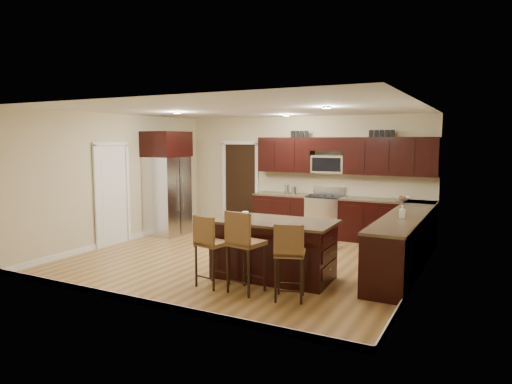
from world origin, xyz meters
The scene contains 23 objects.
floor centered at (0.00, 0.00, 0.00)m, with size 6.00×6.00×0.00m, color #A0743F.
ceiling centered at (0.00, 0.00, 2.70)m, with size 6.00×6.00×0.00m, color silver.
wall_back centered at (0.00, 2.75, 1.35)m, with size 6.00×6.00×0.00m, color #C8BA90.
wall_left centered at (-3.00, 0.00, 1.35)m, with size 5.50×5.50×0.00m, color #C8BA90.
wall_right centered at (3.00, 0.00, 1.35)m, with size 5.50×5.50×0.00m, color #C8BA90.
base_cabinets centered at (1.90, 1.45, 0.46)m, with size 4.02×3.96×0.92m.
upper_cabinets centered at (1.04, 2.58, 1.84)m, with size 4.00×0.33×0.80m.
range centered at (0.68, 2.45, 0.47)m, with size 0.76×0.64×1.11m.
microwave centered at (0.68, 2.60, 1.62)m, with size 0.76×0.31×0.40m, color silver.
doorway centered at (-1.65, 2.73, 1.03)m, with size 0.85×0.03×2.06m, color black.
pantry_door centered at (-2.98, -0.30, 1.02)m, with size 0.03×0.80×2.04m, color white.
letter_decor centered at (0.90, 2.58, 2.29)m, with size 2.20×0.03×0.15m, color black, non-canonical shape.
island centered at (0.96, -0.85, 0.43)m, with size 1.94×1.07×0.92m.
stool_left centered at (0.33, -1.70, 0.67)m, with size 0.46×0.46×1.07m.
stool_mid centered at (0.90, -1.70, 0.73)m, with size 0.50×0.50×1.18m.
stool_right centered at (1.60, -1.69, 0.66)m, with size 0.50×0.50×1.06m.
refrigerator centered at (-2.62, 1.05, 1.21)m, with size 0.79×0.95×2.35m.
floor_mat centered at (0.92, 1.43, 0.01)m, with size 0.81×0.54×0.01m, color brown.
fruit_bowl centered at (2.31, 2.45, 0.96)m, with size 0.32×0.32×0.08m, color silver.
soap_bottle centered at (2.70, 0.29, 1.02)m, with size 0.09×0.09×0.20m, color #B2B2B2.
canister_tall centered at (-0.25, 2.45, 1.02)m, with size 0.12×0.12×0.21m, color silver.
canister_short centered at (-0.08, 2.45, 1.01)m, with size 0.11×0.11×0.18m, color silver.
island_jar centered at (0.46, -0.85, 0.97)m, with size 0.10×0.10×0.10m, color white.
Camera 1 is at (3.96, -7.17, 2.16)m, focal length 32.00 mm.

